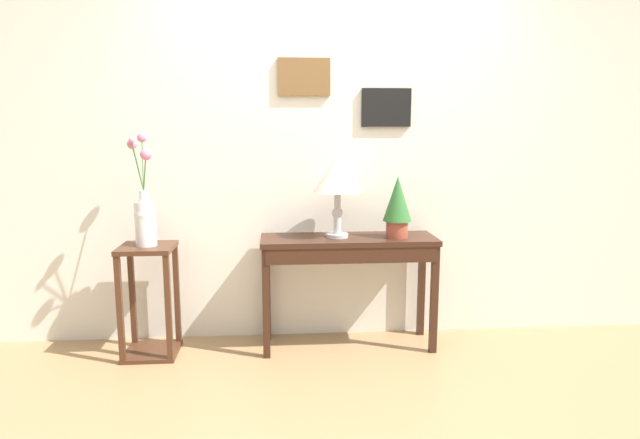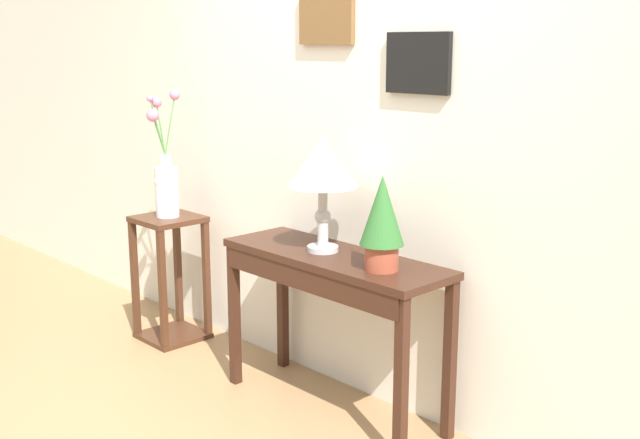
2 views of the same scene
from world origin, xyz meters
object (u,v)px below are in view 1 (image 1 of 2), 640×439
Objects in this scene: potted_plant_on_console at (397,204)px; pedestal_stand_left at (150,301)px; table_lamp at (337,177)px; console_table at (349,255)px; flower_vase_tall at (145,212)px.

potted_plant_on_console is 0.55× the size of pedestal_stand_left.
table_lamp is at bearing 175.16° from potted_plant_on_console.
potted_plant_on_console is (0.32, -0.01, 0.34)m from console_table.
table_lamp is at bearing 2.03° from pedestal_stand_left.
table_lamp is at bearing 2.12° from flower_vase_tall.
table_lamp is 1.25m from flower_vase_tall.
table_lamp is at bearing 163.25° from console_table.
console_table is at bearing 178.12° from potted_plant_on_console.
table_lamp reaches higher than potted_plant_on_console.
console_table is 0.52m from table_lamp.
console_table is 0.46m from potted_plant_on_console.
pedestal_stand_left is (-1.62, -0.01, -0.61)m from potted_plant_on_console.
flower_vase_tall reaches higher than potted_plant_on_console.
pedestal_stand_left is 1.03× the size of flower_vase_tall.
flower_vase_tall is (-1.30, -0.02, 0.30)m from console_table.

